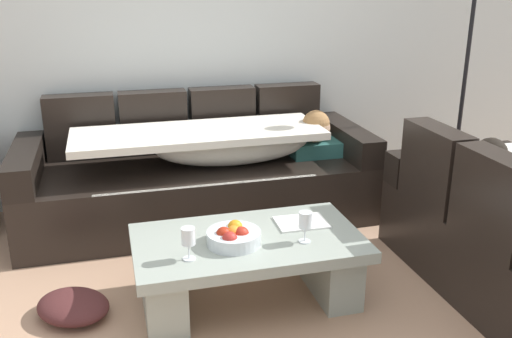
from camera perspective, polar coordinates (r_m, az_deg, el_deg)
name	(u,v)px	position (r m, az deg, el deg)	size (l,w,h in m)	color
back_wall	(187,23)	(4.36, -7.05, 14.54)	(9.00, 0.10, 2.70)	silver
couch_along_wall	(203,174)	(4.06, -5.37, -0.53)	(2.45, 0.92, 0.88)	black
coffee_table	(248,262)	(3.04, -0.80, -9.38)	(1.20, 0.68, 0.38)	#98A296
fruit_bowl	(234,236)	(2.89, -2.30, -6.85)	(0.28, 0.28, 0.10)	silver
wine_glass_near_left	(188,238)	(2.73, -6.89, -6.93)	(0.07, 0.07, 0.17)	silver
wine_glass_near_right	(305,221)	(2.89, 5.02, -5.31)	(0.07, 0.07, 0.17)	silver
open_magazine	(301,222)	(3.14, 4.62, -5.41)	(0.28, 0.21, 0.01)	white
floor_lamp	(465,56)	(4.55, 20.47, 10.73)	(0.33, 0.31, 1.95)	black
crumpled_garment	(73,306)	(3.14, -18.07, -13.12)	(0.40, 0.32, 0.12)	#4C2323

